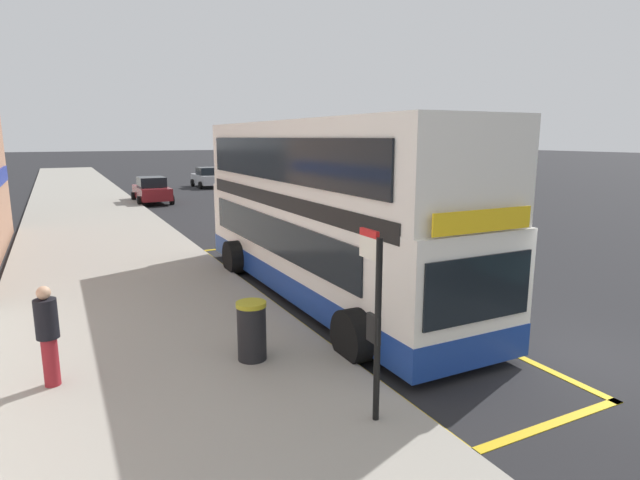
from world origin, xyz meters
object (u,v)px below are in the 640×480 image
Objects in this scene: parked_car_maroon_ahead at (152,190)px; litter_bin at (252,331)px; bus_stop_sign at (375,311)px; parked_car_silver_kerbside at (208,177)px; double_decker_bus at (323,216)px; pedestrian_waiting_near_sign at (48,332)px.

parked_car_maroon_ahead is 25.10m from litter_bin.
bus_stop_sign is 37.08m from parked_car_silver_kerbside.
parked_car_maroon_ahead is at bearing 84.49° from litter_bin.
parked_car_silver_kerbside is at bearing 80.40° from double_decker_bus.
parked_car_silver_kerbside is (7.39, 36.32, -0.91)m from bus_stop_sign.
parked_car_silver_kerbside is 2.57× the size of pedestrian_waiting_near_sign.
parked_car_maroon_ahead is 25.11m from pedestrian_waiting_near_sign.
double_decker_bus is 30.89m from parked_car_silver_kerbside.
parked_car_maroon_ahead and parked_car_silver_kerbside have the same top height.
double_decker_bus is 2.63× the size of parked_car_maroon_ahead.
pedestrian_waiting_near_sign is at bearing 142.19° from bus_stop_sign.
pedestrian_waiting_near_sign reaches higher than parked_car_silver_kerbside.
double_decker_bus is at bearing 69.09° from bus_stop_sign.
parked_car_maroon_ahead is at bearing 86.77° from bus_stop_sign.
litter_bin is at bearing -96.50° from parked_car_maroon_ahead.
parked_car_maroon_ahead is at bearing 77.17° from pedestrian_waiting_near_sign.
bus_stop_sign is 27.65m from parked_car_maroon_ahead.
bus_stop_sign reaches higher than litter_bin.
double_decker_bus is 6.76× the size of pedestrian_waiting_near_sign.
pedestrian_waiting_near_sign is (-4.02, 3.12, -0.68)m from bus_stop_sign.
parked_car_silver_kerbside is 35.11m from pedestrian_waiting_near_sign.
bus_stop_sign is 0.63× the size of parked_car_maroon_ahead.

